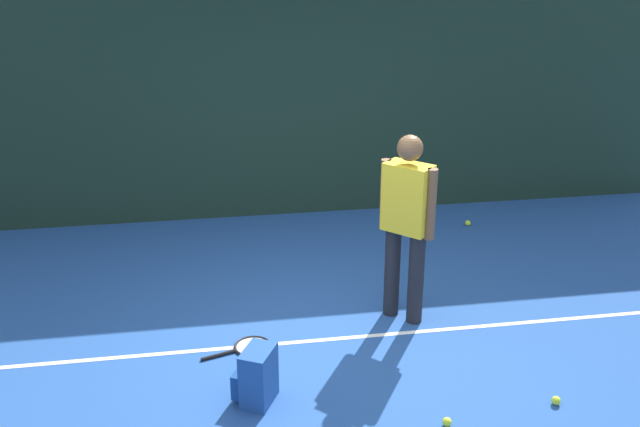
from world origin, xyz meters
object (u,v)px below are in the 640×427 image
backpack (257,377)px  tennis_ball_near_player (447,422)px  tennis_racket (250,347)px  tennis_ball_mid_court (468,223)px  tennis_ball_by_fence (556,400)px  tennis_player (407,218)px

backpack → tennis_ball_near_player: size_ratio=6.67×
tennis_racket → tennis_ball_mid_court: size_ratio=9.65×
tennis_ball_near_player → tennis_ball_by_fence: (0.87, 0.11, 0.00)m
tennis_ball_by_fence → tennis_ball_mid_court: 3.44m
backpack → tennis_ball_by_fence: backpack is taller
tennis_racket → tennis_ball_by_fence: 2.45m
tennis_player → backpack: (-1.39, -1.03, -0.76)m
tennis_player → tennis_ball_by_fence: bearing=163.6°
tennis_racket → tennis_ball_mid_court: 3.56m
tennis_player → backpack: bearing=81.5°
tennis_ball_by_fence → tennis_player: bearing=118.7°
tennis_racket → tennis_ball_near_player: (1.31, -1.23, 0.02)m
backpack → tennis_ball_mid_court: (2.73, 3.00, -0.18)m
tennis_player → backpack: 1.89m
tennis_racket → tennis_ball_by_fence: bearing=-44.6°
tennis_racket → tennis_ball_near_player: size_ratio=9.65×
tennis_racket → tennis_ball_near_player: tennis_ball_near_player is taller
backpack → tennis_ball_near_player: bearing=95.9°
tennis_ball_mid_court → tennis_ball_near_player: bearing=-112.2°
tennis_ball_near_player → tennis_ball_mid_court: same height
tennis_player → tennis_ball_by_fence: tennis_player is taller
tennis_ball_near_player → tennis_ball_by_fence: bearing=7.1°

